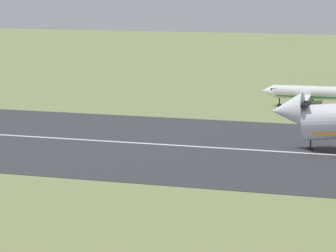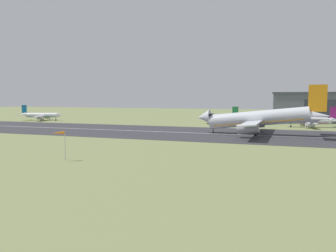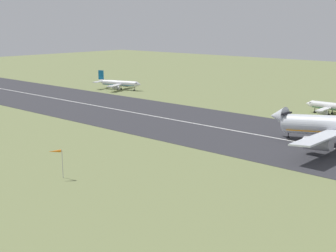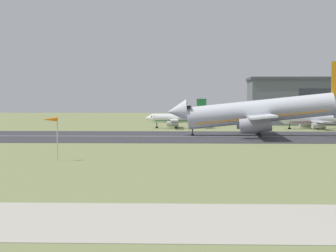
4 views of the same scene
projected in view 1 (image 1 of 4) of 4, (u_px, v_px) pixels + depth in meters
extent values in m
cube|color=#333338|center=(154.00, 144.00, 121.53)|extent=(404.28, 46.81, 0.06)
cube|color=silver|center=(154.00, 144.00, 121.52)|extent=(363.85, 0.70, 0.01)
cone|color=silver|center=(288.00, 110.00, 117.44)|extent=(5.33, 5.34, 5.64)
cube|color=black|center=(305.00, 104.00, 116.47)|extent=(1.27, 4.44, 0.55)
cylinder|color=black|center=(311.00, 140.00, 117.12)|extent=(0.24, 0.24, 3.19)
cylinder|color=black|center=(310.00, 149.00, 117.37)|extent=(0.84, 0.84, 0.44)
cylinder|color=white|center=(307.00, 92.00, 156.43)|extent=(13.35, 2.95, 2.60)
cone|color=white|center=(268.00, 91.00, 158.41)|extent=(2.41, 2.66, 2.60)
cube|color=black|center=(274.00, 89.00, 157.99)|extent=(1.16, 2.24, 0.44)
cube|color=#1E7238|center=(307.00, 96.00, 156.56)|extent=(12.02, 2.79, 0.20)
cube|color=white|center=(308.00, 91.00, 161.81)|extent=(2.47, 8.44, 0.40)
cylinder|color=#A8A8B2|center=(306.00, 96.00, 161.47)|extent=(3.42, 1.70, 1.61)
cube|color=white|center=(303.00, 99.00, 151.36)|extent=(2.47, 8.44, 0.40)
cylinder|color=#A8A8B2|center=(301.00, 103.00, 152.31)|extent=(3.42, 1.70, 1.61)
cylinder|color=black|center=(279.00, 102.00, 158.20)|extent=(0.24, 0.24, 1.67)
cylinder|color=black|center=(279.00, 105.00, 158.31)|extent=(0.84, 0.84, 0.44)
cylinder|color=black|center=(309.00, 102.00, 158.24)|extent=(0.24, 0.24, 1.67)
cylinder|color=black|center=(309.00, 105.00, 158.36)|extent=(0.84, 0.84, 0.44)
cylinder|color=black|center=(307.00, 104.00, 155.28)|extent=(0.24, 0.24, 1.67)
cylinder|color=black|center=(307.00, 107.00, 155.39)|extent=(0.84, 0.84, 0.44)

